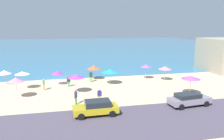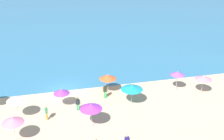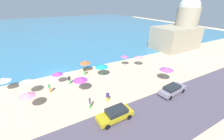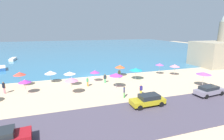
{
  "view_description": "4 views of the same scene",
  "coord_description": "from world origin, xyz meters",
  "views": [
    {
      "loc": [
        0.94,
        -35.48,
        8.6
      ],
      "look_at": [
        7.63,
        -3.91,
        1.99
      ],
      "focal_mm": 35.0,
      "sensor_mm": 36.0,
      "label": 1
    },
    {
      "loc": [
        -1.31,
        -30.74,
        16.32
      ],
      "look_at": [
        6.35,
        1.38,
        1.53
      ],
      "focal_mm": 45.0,
      "sensor_mm": 36.0,
      "label": 2
    },
    {
      "loc": [
        -3.45,
        -27.33,
        12.9
      ],
      "look_at": [
        8.65,
        -5.95,
        1.35
      ],
      "focal_mm": 24.0,
      "sensor_mm": 36.0,
      "label": 3
    },
    {
      "loc": [
        -6.9,
        -33.5,
        9.44
      ],
      "look_at": [
        3.69,
        -0.9,
        1.26
      ],
      "focal_mm": 28.0,
      "sensor_mm": 36.0,
      "label": 4
    }
  ],
  "objects": [
    {
      "name": "bather_3",
      "position": [
        1.12,
        -4.77,
        0.89
      ],
      "size": [
        0.56,
        0.29,
        1.59
      ],
      "color": "#34A75C",
      "rests_on": "ground_plane"
    },
    {
      "name": "beach_umbrella_11",
      "position": [
        15.88,
        -11.91,
        2.31
      ],
      "size": [
        2.35,
        2.35,
        2.57
      ],
      "color": "#B2B2B7",
      "rests_on": "ground_plane"
    },
    {
      "name": "parked_car_3",
      "position": [
        3.56,
        -15.7,
        0.83
      ],
      "size": [
        4.37,
        1.94,
        1.45
      ],
      "color": "#A8941A",
      "rests_on": "coastal_road"
    },
    {
      "name": "beach_umbrella_4",
      "position": [
        -4.96,
        -5.0,
        2.32
      ],
      "size": [
        1.93,
        1.93,
        2.58
      ],
      "color": "#B2B2B7",
      "rests_on": "ground_plane"
    },
    {
      "name": "beach_umbrella_13",
      "position": [
        5.15,
        -1.54,
        2.05
      ],
      "size": [
        2.03,
        2.03,
        2.38
      ],
      "color": "#B2B2B7",
      "rests_on": "ground_plane"
    },
    {
      "name": "harbor_fortress",
      "position": [
        34.97,
        0.81,
        5.05
      ],
      "size": [
        12.87,
        8.41,
        13.89
      ],
      "color": "gray",
      "rests_on": "ground_plane"
    },
    {
      "name": "beach_umbrella_12",
      "position": [
        2.05,
        -8.06,
        2.26
      ],
      "size": [
        2.16,
        2.16,
        2.56
      ],
      "color": "#B2B2B7",
      "rests_on": "ground_plane"
    },
    {
      "name": "beach_umbrella_0",
      "position": [
        -0.44,
        -3.62,
        1.89
      ],
      "size": [
        1.77,
        1.77,
        2.19
      ],
      "color": "#B2B2B7",
      "rests_on": "ground_plane"
    },
    {
      "name": "beach_umbrella_2",
      "position": [
        -5.0,
        -8.76,
        2.3
      ],
      "size": [
        1.96,
        1.96,
        2.62
      ],
      "color": "#B2B2B7",
      "rests_on": "ground_plane"
    },
    {
      "name": "ground_plane",
      "position": [
        0.0,
        0.0,
        0.0
      ],
      "size": [
        160.0,
        160.0,
        0.0
      ],
      "primitive_type": "plane",
      "color": "#CAAF8A"
    },
    {
      "name": "bather_0",
      "position": [
        1.78,
        -12.27,
        0.95
      ],
      "size": [
        0.35,
        0.52,
        1.69
      ],
      "color": "green",
      "rests_on": "ground_plane"
    },
    {
      "name": "bather_5",
      "position": [
        4.53,
        -2.85,
        0.99
      ],
      "size": [
        0.56,
        0.29,
        1.75
      ],
      "color": "green",
      "rests_on": "ground_plane"
    },
    {
      "name": "parked_car_2",
      "position": [
        13.69,
        -15.3,
        0.81
      ],
      "size": [
        4.72,
        2.19,
        1.39
      ],
      "color": "gray",
      "rests_on": "coastal_road"
    },
    {
      "name": "beach_umbrella_9",
      "position": [
        13.41,
        -2.9,
        2.21
      ],
      "size": [
        1.73,
        1.73,
        2.49
      ],
      "color": "#B2B2B7",
      "rests_on": "ground_plane"
    },
    {
      "name": "beach_umbrella_7",
      "position": [
        16.02,
        -4.38,
        2.06
      ],
      "size": [
        2.0,
        2.0,
        2.35
      ],
      "color": "#B2B2B7",
      "rests_on": "ground_plane"
    },
    {
      "name": "bather_1",
      "position": [
        4.42,
        -12.17,
        0.92
      ],
      "size": [
        0.57,
        0.24,
        1.64
      ],
      "color": "gold",
      "rests_on": "ground_plane"
    },
    {
      "name": "beach_umbrella_5",
      "position": [
        -8.01,
        -1.86,
        1.92
      ],
      "size": [
        2.01,
        2.01,
        2.25
      ],
      "color": "#B2B2B7",
      "rests_on": "ground_plane"
    },
    {
      "name": "sea",
      "position": [
        0.0,
        55.0,
        0.03
      ],
      "size": [
        150.0,
        110.0,
        0.05
      ],
      "primitive_type": "cube",
      "color": "teal",
      "rests_on": "ground_plane"
    },
    {
      "name": "beach_umbrella_6",
      "position": [
        7.11,
        -4.8,
        2.04
      ],
      "size": [
        2.43,
        2.43,
        2.32
      ],
      "color": "#B2B2B7",
      "rests_on": "ground_plane"
    },
    {
      "name": "bather_2",
      "position": [
        -2.18,
        -5.81,
        0.89
      ],
      "size": [
        0.35,
        0.53,
        1.6
      ],
      "color": "orange",
      "rests_on": "ground_plane"
    }
  ]
}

